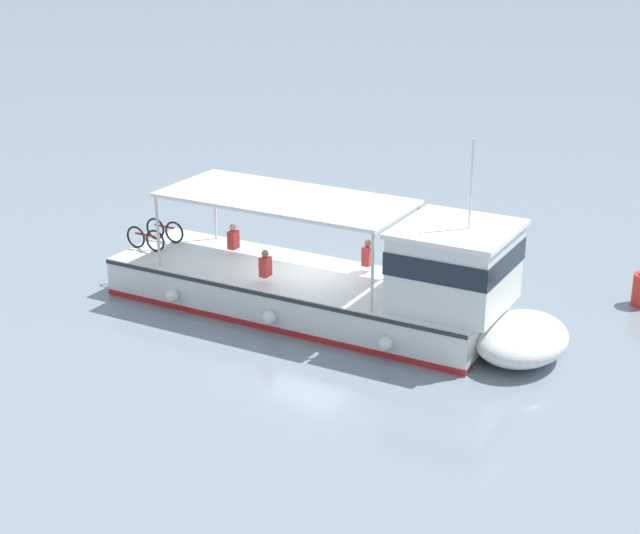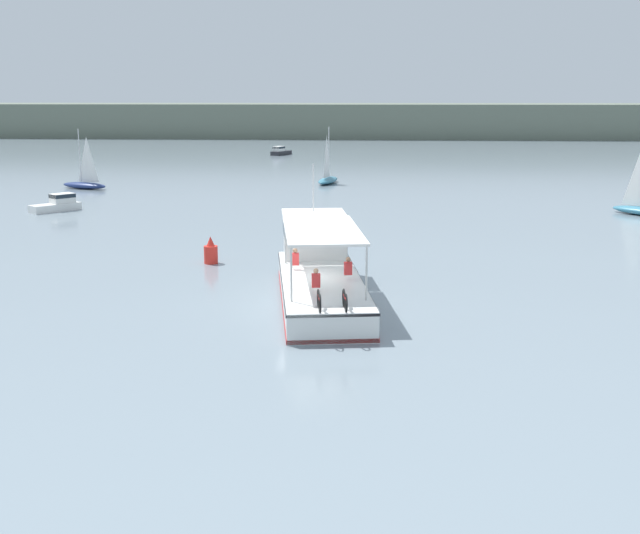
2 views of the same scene
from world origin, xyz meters
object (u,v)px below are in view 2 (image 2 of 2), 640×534
object	(u,v)px
motorboat_horizon_west	(280,151)
motorboat_far_right	(58,204)
ferry_main	(318,271)
sailboat_near_port	(328,178)
sailboat_outer_anchorage	(85,183)
channel_buoy	(211,252)

from	to	relation	value
motorboat_horizon_west	motorboat_far_right	distance (m)	55.44
ferry_main	sailboat_near_port	size ratio (longest dim) A/B	2.41
motorboat_horizon_west	sailboat_outer_anchorage	size ratio (longest dim) A/B	0.70
sailboat_near_port	sailboat_outer_anchorage	size ratio (longest dim) A/B	1.00
motorboat_horizon_west	sailboat_outer_anchorage	xyz separation A→B (m)	(-13.22, -40.94, -0.00)
motorboat_horizon_west	ferry_main	bearing A→B (deg)	-82.21
motorboat_far_right	sailboat_outer_anchorage	xyz separation A→B (m)	(-3.01, 13.55, -0.00)
motorboat_horizon_west	channel_buoy	world-z (taller)	channel_buoy
motorboat_far_right	sailboat_near_port	bearing A→B (deg)	45.39
ferry_main	motorboat_horizon_west	world-z (taller)	ferry_main
channel_buoy	motorboat_horizon_west	bearing A→B (deg)	93.77
motorboat_horizon_west	channel_buoy	bearing A→B (deg)	-86.23
ferry_main	sailboat_outer_anchorage	distance (m)	43.58
motorboat_horizon_west	sailboat_near_port	bearing A→B (deg)	-76.17
ferry_main	motorboat_far_right	bearing A→B (deg)	132.21
ferry_main	channel_buoy	xyz separation A→B (m)	(-5.87, 5.74, -0.45)
sailboat_near_port	motorboat_far_right	bearing A→B (deg)	-134.61
motorboat_far_right	channel_buoy	xyz separation A→B (m)	(14.94, -17.20, 0.02)
sailboat_outer_anchorage	motorboat_horizon_west	bearing A→B (deg)	72.10
motorboat_horizon_west	channel_buoy	size ratio (longest dim) A/B	2.71
sailboat_near_port	sailboat_outer_anchorage	xyz separation A→B (m)	(-21.92, -5.62, 0.00)
sailboat_near_port	motorboat_horizon_west	bearing A→B (deg)	103.83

